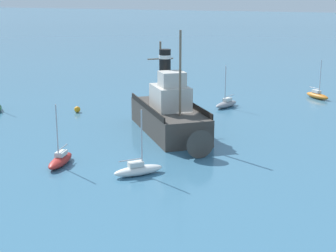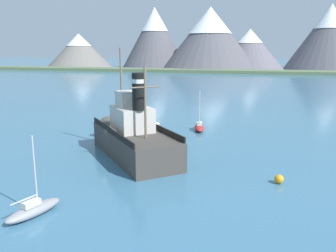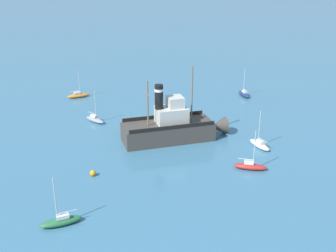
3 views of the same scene
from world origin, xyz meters
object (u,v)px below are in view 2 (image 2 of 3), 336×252
Objects in this scene: sailboat_white at (147,125)px; sailboat_red at (199,127)px; mooring_buoy at (279,179)px; old_tugboat at (132,136)px; sailboat_grey at (34,209)px.

sailboat_red is at bearing 3.18° from sailboat_white.
sailboat_white is at bearing 134.67° from mooring_buoy.
old_tugboat reaches higher than sailboat_red.
old_tugboat reaches higher than mooring_buoy.
old_tugboat is 2.68× the size of sailboat_red.
sailboat_grey is 1.00× the size of sailboat_red.
sailboat_red is 17.97m from mooring_buoy.
mooring_buoy is (8.65, -15.75, -0.08)m from sailboat_red.
sailboat_red is 7.12× the size of mooring_buoy.
sailboat_white reaches higher than mooring_buoy.
old_tugboat is 12.55m from sailboat_red.
old_tugboat is 2.68× the size of sailboat_white.
sailboat_white is (-2.18, 11.31, -1.40)m from old_tugboat.
sailboat_red is (4.38, 11.67, -1.40)m from old_tugboat.
sailboat_white is 1.00× the size of sailboat_red.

